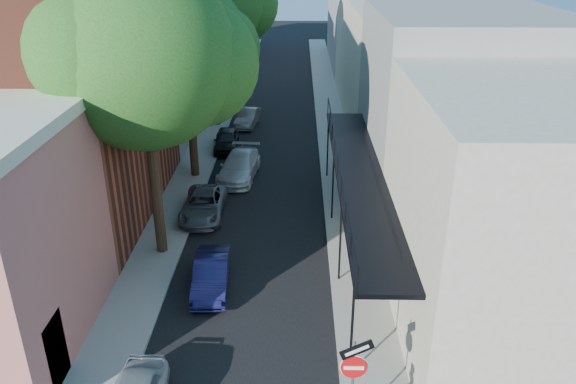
{
  "coord_description": "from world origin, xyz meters",
  "views": [
    {
      "loc": [
        1.73,
        -9.85,
        11.82
      ],
      "look_at": [
        1.36,
        9.93,
        2.8
      ],
      "focal_mm": 35.0,
      "sensor_mm": 36.0,
      "label": 1
    }
  ],
  "objects_px": {
    "oak_near": "(156,58)",
    "parked_car_f": "(248,118)",
    "parked_car_d": "(239,166)",
    "parked_car_e": "(226,140)",
    "parked_car_c": "(204,205)",
    "oak_mid": "(194,43)",
    "parked_car_b": "(211,274)",
    "sign_post": "(354,370)"
  },
  "relations": [
    {
      "from": "parked_car_d",
      "to": "oak_near",
      "type": "bearing_deg",
      "value": -98.84
    },
    {
      "from": "sign_post",
      "to": "oak_mid",
      "type": "relative_size",
      "value": 0.29
    },
    {
      "from": "oak_near",
      "to": "parked_car_e",
      "type": "height_order",
      "value": "oak_near"
    },
    {
      "from": "sign_post",
      "to": "parked_car_e",
      "type": "relative_size",
      "value": 0.84
    },
    {
      "from": "oak_near",
      "to": "parked_car_f",
      "type": "distance_m",
      "value": 18.33
    },
    {
      "from": "parked_car_d",
      "to": "parked_car_f",
      "type": "relative_size",
      "value": 1.29
    },
    {
      "from": "oak_near",
      "to": "parked_car_c",
      "type": "height_order",
      "value": "oak_near"
    },
    {
      "from": "parked_car_b",
      "to": "sign_post",
      "type": "bearing_deg",
      "value": -58.56
    },
    {
      "from": "oak_near",
      "to": "parked_car_e",
      "type": "bearing_deg",
      "value": 86.34
    },
    {
      "from": "oak_near",
      "to": "parked_car_f",
      "type": "relative_size",
      "value": 3.27
    },
    {
      "from": "oak_mid",
      "to": "parked_car_c",
      "type": "xyz_separation_m",
      "value": [
        0.82,
        -4.9,
        -6.49
      ]
    },
    {
      "from": "sign_post",
      "to": "parked_car_c",
      "type": "xyz_separation_m",
      "value": [
        -5.76,
        12.36,
        -1.47
      ]
    },
    {
      "from": "oak_mid",
      "to": "parked_car_b",
      "type": "relative_size",
      "value": 2.88
    },
    {
      "from": "parked_car_c",
      "to": "parked_car_e",
      "type": "bearing_deg",
      "value": 89.4
    },
    {
      "from": "parked_car_f",
      "to": "parked_car_c",
      "type": "bearing_deg",
      "value": -86.62
    },
    {
      "from": "oak_mid",
      "to": "parked_car_e",
      "type": "height_order",
      "value": "oak_mid"
    },
    {
      "from": "parked_car_b",
      "to": "parked_car_f",
      "type": "relative_size",
      "value": 1.02
    },
    {
      "from": "parked_car_b",
      "to": "parked_car_e",
      "type": "height_order",
      "value": "parked_car_e"
    },
    {
      "from": "sign_post",
      "to": "parked_car_c",
      "type": "distance_m",
      "value": 13.71
    },
    {
      "from": "parked_car_c",
      "to": "parked_car_e",
      "type": "xyz_separation_m",
      "value": [
        0.0,
        8.92,
        0.05
      ]
    },
    {
      "from": "parked_car_c",
      "to": "parked_car_d",
      "type": "height_order",
      "value": "parked_car_d"
    },
    {
      "from": "oak_near",
      "to": "parked_car_b",
      "type": "xyz_separation_m",
      "value": [
        1.97,
        -2.78,
        -7.3
      ]
    },
    {
      "from": "parked_car_c",
      "to": "parked_car_d",
      "type": "relative_size",
      "value": 0.9
    },
    {
      "from": "oak_mid",
      "to": "parked_car_d",
      "type": "xyz_separation_m",
      "value": [
        2.02,
        -0.32,
        -6.4
      ]
    },
    {
      "from": "sign_post",
      "to": "parked_car_e",
      "type": "distance_m",
      "value": 22.09
    },
    {
      "from": "sign_post",
      "to": "oak_mid",
      "type": "bearing_deg",
      "value": 110.86
    },
    {
      "from": "parked_car_c",
      "to": "parked_car_e",
      "type": "relative_size",
      "value": 1.13
    },
    {
      "from": "parked_car_d",
      "to": "parked_car_e",
      "type": "height_order",
      "value": "parked_car_d"
    },
    {
      "from": "oak_mid",
      "to": "parked_car_c",
      "type": "relative_size",
      "value": 2.52
    },
    {
      "from": "parked_car_b",
      "to": "parked_car_e",
      "type": "distance_m",
      "value": 14.82
    },
    {
      "from": "sign_post",
      "to": "parked_car_f",
      "type": "bearing_deg",
      "value": 100.61
    },
    {
      "from": "oak_near",
      "to": "oak_mid",
      "type": "xyz_separation_m",
      "value": [
        -0.05,
        7.97,
        -0.82
      ]
    },
    {
      "from": "parked_car_e",
      "to": "oak_near",
      "type": "bearing_deg",
      "value": -96.92
    },
    {
      "from": "oak_near",
      "to": "parked_car_f",
      "type": "height_order",
      "value": "oak_near"
    },
    {
      "from": "sign_post",
      "to": "parked_car_f",
      "type": "relative_size",
      "value": 0.86
    },
    {
      "from": "sign_post",
      "to": "oak_near",
      "type": "distance_m",
      "value": 12.77
    },
    {
      "from": "parked_car_c",
      "to": "oak_mid",
      "type": "bearing_deg",
      "value": 98.89
    },
    {
      "from": "parked_car_d",
      "to": "parked_car_f",
      "type": "bearing_deg",
      "value": 97.57
    },
    {
      "from": "sign_post",
      "to": "parked_car_e",
      "type": "bearing_deg",
      "value": 105.14
    },
    {
      "from": "oak_mid",
      "to": "parked_car_e",
      "type": "distance_m",
      "value": 7.64
    },
    {
      "from": "oak_near",
      "to": "parked_car_c",
      "type": "relative_size",
      "value": 2.83
    },
    {
      "from": "parked_car_f",
      "to": "oak_near",
      "type": "bearing_deg",
      "value": -88.55
    }
  ]
}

